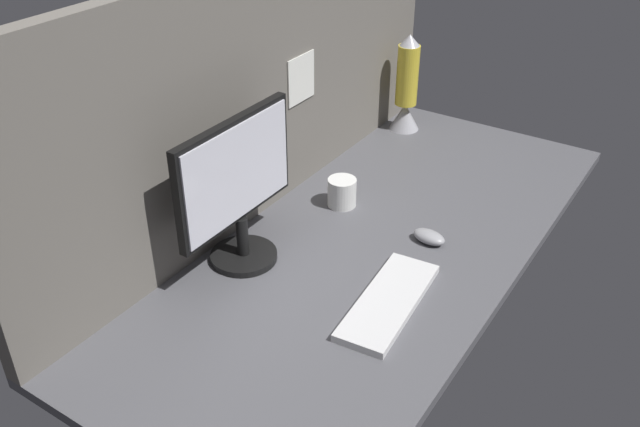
{
  "coord_description": "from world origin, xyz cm",
  "views": [
    {
      "loc": [
        -142.55,
        -75.5,
        108.62
      ],
      "look_at": [
        -10.93,
        0.0,
        14.0
      ],
      "focal_mm": 38.64,
      "sensor_mm": 36.0,
      "label": 1
    }
  ],
  "objects": [
    {
      "name": "monitor",
      "position": [
        -27.31,
        25.12,
        22.38
      ],
      "size": [
        41.68,
        18.0,
        40.44
      ],
      "color": "black",
      "rests_on": "ground_plane"
    },
    {
      "name": "keyboard",
      "position": [
        -23.08,
        -17.43,
        1.0
      ],
      "size": [
        38.05,
        16.4,
        2.0
      ],
      "primitive_type": "cube",
      "rotation": [
        0.0,
        0.0,
        0.09
      ],
      "color": "silver",
      "rests_on": "ground_plane"
    },
    {
      "name": "ground_plane",
      "position": [
        0.0,
        0.0,
        -1.5
      ],
      "size": [
        180.0,
        80.0,
        3.0
      ],
      "primitive_type": "cube",
      "color": "#515156"
    },
    {
      "name": "lava_lamp",
      "position": [
        70.45,
        26.67,
        14.91
      ],
      "size": [
        10.86,
        10.86,
        35.55
      ],
      "color": "#A5A5AD",
      "rests_on": "ground_plane"
    },
    {
      "name": "cubicle_wall_back",
      "position": [
        0.02,
        37.5,
        35.94
      ],
      "size": [
        180.0,
        5.5,
        71.89
      ],
      "color": "slate",
      "rests_on": "ground_plane"
    },
    {
      "name": "mug_ceramic_white",
      "position": [
        11.16,
        17.14,
        4.42
      ],
      "size": [
        11.91,
        8.67,
        8.81
      ],
      "color": "white",
      "rests_on": "ground_plane"
    },
    {
      "name": "mouse",
      "position": [
        7.25,
        -13.73,
        1.7
      ],
      "size": [
        6.67,
        10.18,
        3.4
      ],
      "primitive_type": "ellipsoid",
      "rotation": [
        0.0,
        0.0,
        -0.12
      ],
      "color": "#99999E",
      "rests_on": "ground_plane"
    }
  ]
}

